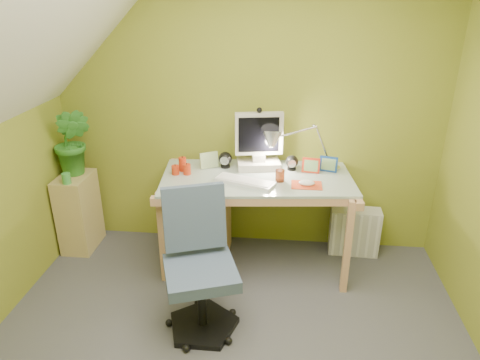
# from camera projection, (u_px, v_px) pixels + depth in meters

# --- Properties ---
(wall_back) EXTENTS (3.20, 0.01, 2.40)m
(wall_back) POSITION_uv_depth(u_px,v_px,m) (247.00, 112.00, 3.62)
(wall_back) COLOR olive
(wall_back) RESTS_ON floor
(desk) EXTENTS (1.54, 0.88, 0.79)m
(desk) POSITION_uv_depth(u_px,v_px,m) (256.00, 220.00, 3.60)
(desk) COLOR tan
(desk) RESTS_ON floor
(monitor) EXTENTS (0.40, 0.28, 0.51)m
(monitor) POSITION_uv_depth(u_px,v_px,m) (259.00, 138.00, 3.50)
(monitor) COLOR beige
(monitor) RESTS_ON desk
(speaker_left) EXTENTS (0.12, 0.12, 0.13)m
(speaker_left) POSITION_uv_depth(u_px,v_px,m) (225.00, 160.00, 3.59)
(speaker_left) COLOR black
(speaker_left) RESTS_ON desk
(speaker_right) EXTENTS (0.12, 0.12, 0.12)m
(speaker_right) POSITION_uv_depth(u_px,v_px,m) (292.00, 163.00, 3.54)
(speaker_right) COLOR black
(speaker_right) RESTS_ON desk
(keyboard) EXTENTS (0.48, 0.29, 0.02)m
(keyboard) POSITION_uv_depth(u_px,v_px,m) (245.00, 181.00, 3.32)
(keyboard) COLOR white
(keyboard) RESTS_ON desk
(mousepad) EXTENTS (0.23, 0.16, 0.01)m
(mousepad) POSITION_uv_depth(u_px,v_px,m) (307.00, 185.00, 3.28)
(mousepad) COLOR #D34520
(mousepad) RESTS_ON desk
(mouse) EXTENTS (0.13, 0.09, 0.04)m
(mouse) POSITION_uv_depth(u_px,v_px,m) (307.00, 183.00, 3.27)
(mouse) COLOR white
(mouse) RESTS_ON mousepad
(amber_tumbler) EXTENTS (0.07, 0.07, 0.09)m
(amber_tumbler) POSITION_uv_depth(u_px,v_px,m) (280.00, 176.00, 3.33)
(amber_tumbler) COLOR maroon
(amber_tumbler) RESTS_ON desk
(candle_cluster) EXTENTS (0.17, 0.15, 0.11)m
(candle_cluster) POSITION_uv_depth(u_px,v_px,m) (181.00, 166.00, 3.49)
(candle_cluster) COLOR red
(candle_cluster) RESTS_ON desk
(photo_frame_red) EXTENTS (0.14, 0.04, 0.12)m
(photo_frame_red) POSITION_uv_depth(u_px,v_px,m) (311.00, 165.00, 3.49)
(photo_frame_red) COLOR red
(photo_frame_red) RESTS_ON desk
(photo_frame_blue) EXTENTS (0.14, 0.06, 0.12)m
(photo_frame_blue) POSITION_uv_depth(u_px,v_px,m) (328.00, 164.00, 3.51)
(photo_frame_blue) COLOR navy
(photo_frame_blue) RESTS_ON desk
(photo_frame_green) EXTENTS (0.14, 0.09, 0.13)m
(photo_frame_green) POSITION_uv_depth(u_px,v_px,m) (209.00, 160.00, 3.58)
(photo_frame_green) COLOR #ABC487
(photo_frame_green) RESTS_ON desk
(desk_lamp) EXTENTS (0.55, 0.33, 0.56)m
(desk_lamp) POSITION_uv_depth(u_px,v_px,m) (316.00, 137.00, 3.45)
(desk_lamp) COLOR #ACADB1
(desk_lamp) RESTS_ON desk
(side_ledge) EXTENTS (0.25, 0.39, 0.68)m
(side_ledge) POSITION_uv_depth(u_px,v_px,m) (79.00, 212.00, 3.85)
(side_ledge) COLOR tan
(side_ledge) RESTS_ON floor
(potted_plant) EXTENTS (0.34, 0.28, 0.58)m
(potted_plant) POSITION_uv_depth(u_px,v_px,m) (73.00, 142.00, 3.64)
(potted_plant) COLOR #337F2A
(potted_plant) RESTS_ON side_ledge
(green_cup) EXTENTS (0.08, 0.08, 0.09)m
(green_cup) POSITION_uv_depth(u_px,v_px,m) (66.00, 178.00, 3.56)
(green_cup) COLOR green
(green_cup) RESTS_ON side_ledge
(task_chair) EXTENTS (0.65, 0.65, 0.93)m
(task_chair) POSITION_uv_depth(u_px,v_px,m) (201.00, 271.00, 2.84)
(task_chair) COLOR #405068
(task_chair) RESTS_ON floor
(radiator) EXTENTS (0.42, 0.18, 0.42)m
(radiator) POSITION_uv_depth(u_px,v_px,m) (354.00, 231.00, 3.81)
(radiator) COLOR silver
(radiator) RESTS_ON floor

